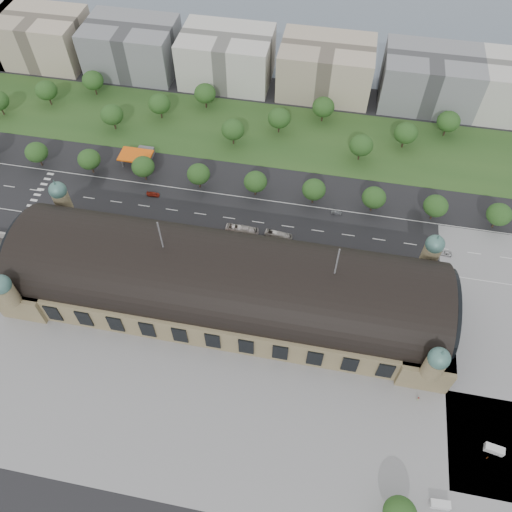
% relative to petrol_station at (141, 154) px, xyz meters
% --- Properties ---
extents(ground, '(900.00, 900.00, 0.00)m').
position_rel_petrol_station_xyz_m(ground, '(53.91, -65.28, -2.95)').
color(ground, black).
rests_on(ground, ground).
extents(station, '(150.00, 48.40, 44.30)m').
position_rel_petrol_station_xyz_m(station, '(53.91, -65.28, 7.33)').
color(station, '#887954').
rests_on(station, ground).
extents(plaza_south, '(190.00, 48.00, 0.12)m').
position_rel_petrol_station_xyz_m(plaza_south, '(63.91, -109.28, -2.95)').
color(plaza_south, gray).
rests_on(plaza_south, ground).
extents(road_slab, '(260.00, 26.00, 0.10)m').
position_rel_petrol_station_xyz_m(road_slab, '(33.91, -27.28, -2.95)').
color(road_slab, black).
rests_on(road_slab, ground).
extents(grass_belt, '(300.00, 45.00, 0.10)m').
position_rel_petrol_station_xyz_m(grass_belt, '(38.91, 27.72, -2.95)').
color(grass_belt, '#264A1D').
rests_on(grass_belt, ground).
extents(petrol_station, '(14.00, 13.00, 5.05)m').
position_rel_petrol_station_xyz_m(petrol_station, '(0.00, 0.00, 0.00)').
color(petrol_station, '#EA5A0D').
rests_on(petrol_station, ground).
extents(office_1, '(45.00, 32.00, 24.00)m').
position_rel_petrol_station_xyz_m(office_1, '(-76.09, 67.72, 9.05)').
color(office_1, '#BEAE96').
rests_on(office_1, ground).
extents(office_2, '(45.00, 32.00, 24.00)m').
position_rel_petrol_station_xyz_m(office_2, '(-26.09, 67.72, 9.05)').
color(office_2, gray).
rests_on(office_2, ground).
extents(office_3, '(45.00, 32.00, 24.00)m').
position_rel_petrol_station_xyz_m(office_3, '(23.91, 67.72, 9.05)').
color(office_3, beige).
rests_on(office_3, ground).
extents(office_4, '(45.00, 32.00, 24.00)m').
position_rel_petrol_station_xyz_m(office_4, '(73.91, 67.72, 9.05)').
color(office_4, '#BEAE96').
rests_on(office_4, ground).
extents(office_5, '(45.00, 32.00, 24.00)m').
position_rel_petrol_station_xyz_m(office_5, '(123.91, 67.72, 9.05)').
color(office_5, gray).
rests_on(office_5, ground).
extents(tree_row_1, '(9.60, 9.60, 11.52)m').
position_rel_petrol_station_xyz_m(tree_row_1, '(-42.09, -12.28, 4.48)').
color(tree_row_1, '#2D2116').
rests_on(tree_row_1, ground).
extents(tree_row_2, '(9.60, 9.60, 11.52)m').
position_rel_petrol_station_xyz_m(tree_row_2, '(-18.09, -12.28, 4.48)').
color(tree_row_2, '#2D2116').
rests_on(tree_row_2, ground).
extents(tree_row_3, '(9.60, 9.60, 11.52)m').
position_rel_petrol_station_xyz_m(tree_row_3, '(5.91, -12.28, 4.48)').
color(tree_row_3, '#2D2116').
rests_on(tree_row_3, ground).
extents(tree_row_4, '(9.60, 9.60, 11.52)m').
position_rel_petrol_station_xyz_m(tree_row_4, '(29.91, -12.28, 4.48)').
color(tree_row_4, '#2D2116').
rests_on(tree_row_4, ground).
extents(tree_row_5, '(9.60, 9.60, 11.52)m').
position_rel_petrol_station_xyz_m(tree_row_5, '(53.91, -12.28, 4.48)').
color(tree_row_5, '#2D2116').
rests_on(tree_row_5, ground).
extents(tree_row_6, '(9.60, 9.60, 11.52)m').
position_rel_petrol_station_xyz_m(tree_row_6, '(77.91, -12.28, 4.48)').
color(tree_row_6, '#2D2116').
rests_on(tree_row_6, ground).
extents(tree_row_7, '(9.60, 9.60, 11.52)m').
position_rel_petrol_station_xyz_m(tree_row_7, '(101.91, -12.28, 4.48)').
color(tree_row_7, '#2D2116').
rests_on(tree_row_7, ground).
extents(tree_row_8, '(9.60, 9.60, 11.52)m').
position_rel_petrol_station_xyz_m(tree_row_8, '(125.91, -12.28, 4.48)').
color(tree_row_8, '#2D2116').
rests_on(tree_row_8, ground).
extents(tree_row_9, '(9.60, 9.60, 11.52)m').
position_rel_petrol_station_xyz_m(tree_row_9, '(149.91, -12.28, 4.48)').
color(tree_row_9, '#2D2116').
rests_on(tree_row_9, ground).
extents(tree_belt_1, '(10.40, 10.40, 12.48)m').
position_rel_petrol_station_xyz_m(tree_belt_1, '(-57.09, 29.72, 5.10)').
color(tree_belt_1, '#2D2116').
rests_on(tree_belt_1, ground).
extents(tree_belt_2, '(10.40, 10.40, 12.48)m').
position_rel_petrol_station_xyz_m(tree_belt_2, '(-38.09, 41.72, 5.10)').
color(tree_belt_2, '#2D2116').
rests_on(tree_belt_2, ground).
extents(tree_belt_3, '(10.40, 10.40, 12.48)m').
position_rel_petrol_station_xyz_m(tree_belt_3, '(-19.09, 17.72, 5.10)').
color(tree_belt_3, '#2D2116').
rests_on(tree_belt_3, ground).
extents(tree_belt_4, '(10.40, 10.40, 12.48)m').
position_rel_petrol_station_xyz_m(tree_belt_4, '(-0.09, 29.72, 5.10)').
color(tree_belt_4, '#2D2116').
rests_on(tree_belt_4, ground).
extents(tree_belt_5, '(10.40, 10.40, 12.48)m').
position_rel_petrol_station_xyz_m(tree_belt_5, '(18.91, 41.72, 5.10)').
color(tree_belt_5, '#2D2116').
rests_on(tree_belt_5, ground).
extents(tree_belt_6, '(10.40, 10.40, 12.48)m').
position_rel_petrol_station_xyz_m(tree_belt_6, '(37.91, 17.72, 5.10)').
color(tree_belt_6, '#2D2116').
rests_on(tree_belt_6, ground).
extents(tree_belt_7, '(10.40, 10.40, 12.48)m').
position_rel_petrol_station_xyz_m(tree_belt_7, '(56.91, 29.72, 5.10)').
color(tree_belt_7, '#2D2116').
rests_on(tree_belt_7, ground).
extents(tree_belt_8, '(10.40, 10.40, 12.48)m').
position_rel_petrol_station_xyz_m(tree_belt_8, '(75.91, 41.72, 5.10)').
color(tree_belt_8, '#2D2116').
rests_on(tree_belt_8, ground).
extents(tree_belt_9, '(10.40, 10.40, 12.48)m').
position_rel_petrol_station_xyz_m(tree_belt_9, '(94.91, 17.72, 5.10)').
color(tree_belt_9, '#2D2116').
rests_on(tree_belt_9, ground).
extents(tree_belt_10, '(10.40, 10.40, 12.48)m').
position_rel_petrol_station_xyz_m(tree_belt_10, '(113.91, 29.72, 5.10)').
color(tree_belt_10, '#2D2116').
rests_on(tree_belt_10, ground).
extents(tree_belt_11, '(10.40, 10.40, 12.48)m').
position_rel_petrol_station_xyz_m(tree_belt_11, '(132.91, 41.72, 5.10)').
color(tree_belt_11, '#2D2116').
rests_on(tree_belt_11, ground).
extents(traffic_car_3, '(5.44, 2.48, 1.54)m').
position_rel_petrol_station_xyz_m(traffic_car_3, '(11.97, -20.88, -2.18)').
color(traffic_car_3, maroon).
rests_on(traffic_car_3, ground).
extents(traffic_car_4, '(4.83, 1.98, 1.64)m').
position_rel_petrol_station_xyz_m(traffic_car_4, '(60.09, -35.63, -2.13)').
color(traffic_car_4, '#161A3F').
rests_on(traffic_car_4, ground).
extents(traffic_car_5, '(4.20, 1.68, 1.36)m').
position_rel_petrol_station_xyz_m(traffic_car_5, '(88.21, -16.78, -2.27)').
color(traffic_car_5, '#505257').
rests_on(traffic_car_5, ground).
extents(traffic_car_6, '(4.92, 2.43, 1.34)m').
position_rel_petrol_station_xyz_m(traffic_car_6, '(130.93, -29.88, -2.28)').
color(traffic_car_6, '#BCBCBE').
rests_on(traffic_car_6, ground).
extents(parked_car_0, '(4.30, 3.16, 1.35)m').
position_rel_petrol_station_xyz_m(parked_car_0, '(-17.02, -43.49, -2.27)').
color(parked_car_0, black).
rests_on(parked_car_0, ground).
extents(parked_car_1, '(5.31, 4.48, 1.35)m').
position_rel_petrol_station_xyz_m(parked_car_1, '(-8.58, -42.67, -2.27)').
color(parked_car_1, maroon).
rests_on(parked_car_1, ground).
extents(parked_car_2, '(5.34, 4.16, 1.44)m').
position_rel_petrol_station_xyz_m(parked_car_2, '(-17.88, -44.28, -2.23)').
color(parked_car_2, '#1B1A4A').
rests_on(parked_car_2, ground).
extents(parked_car_3, '(5.03, 3.38, 1.59)m').
position_rel_petrol_station_xyz_m(parked_car_3, '(0.57, -40.28, -2.15)').
color(parked_car_3, slate).
rests_on(parked_car_3, ground).
extents(parked_car_4, '(4.96, 3.45, 1.55)m').
position_rel_petrol_station_xyz_m(parked_car_4, '(2.78, -40.46, -2.17)').
color(parked_car_4, silver).
rests_on(parked_car_4, ground).
extents(parked_car_5, '(6.05, 4.66, 1.53)m').
position_rel_petrol_station_xyz_m(parked_car_5, '(3.51, -40.28, -2.19)').
color(parked_car_5, gray).
rests_on(parked_car_5, ground).
extents(parked_car_6, '(4.97, 4.31, 1.37)m').
position_rel_petrol_station_xyz_m(parked_car_6, '(35.91, -42.16, -2.26)').
color(parked_car_6, black).
rests_on(parked_car_6, ground).
extents(bus_west, '(13.33, 4.05, 3.66)m').
position_rel_petrol_station_xyz_m(bus_west, '(41.86, -38.28, -1.12)').
color(bus_west, '#C53D1F').
rests_on(bus_west, ground).
extents(bus_mid, '(13.03, 3.27, 3.62)m').
position_rel_petrol_station_xyz_m(bus_mid, '(52.64, -34.22, -1.14)').
color(bus_mid, silver).
rests_on(bus_mid, ground).
extents(bus_east, '(11.06, 3.61, 3.03)m').
position_rel_petrol_station_xyz_m(bus_east, '(67.11, -33.90, -1.44)').
color(bus_east, silver).
rests_on(bus_east, ground).
extents(van_east, '(5.72, 3.05, 2.35)m').
position_rel_petrol_station_xyz_m(van_east, '(141.60, -101.67, -1.82)').
color(van_east, silver).
rests_on(van_east, ground).
extents(van_south, '(5.44, 2.42, 2.31)m').
position_rel_petrol_station_xyz_m(van_south, '(125.62, -119.69, -1.84)').
color(van_south, silver).
rests_on(van_south, ground).
extents(pedestrian_0, '(0.90, 0.55, 1.78)m').
position_rel_petrol_station_xyz_m(pedestrian_0, '(120.31, -90.19, -2.06)').
color(pedestrian_0, gray).
rests_on(pedestrian_0, ground).
extents(pedestrian_1, '(0.58, 0.68, 1.59)m').
position_rel_petrol_station_xyz_m(pedestrian_1, '(139.85, -104.36, -2.16)').
color(pedestrian_1, gray).
rests_on(pedestrian_1, ground).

